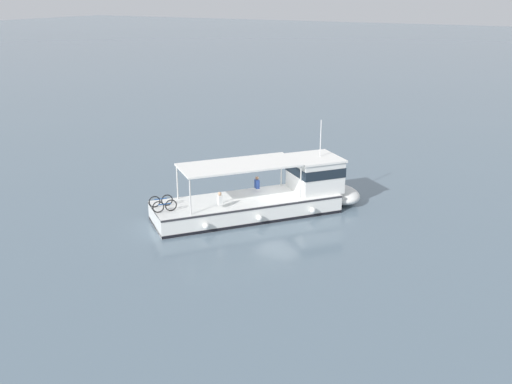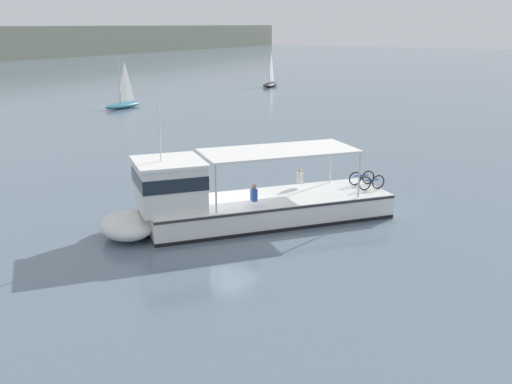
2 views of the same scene
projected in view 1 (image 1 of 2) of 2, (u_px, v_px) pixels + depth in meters
The scene contains 2 objects.
ground_plane at pixel (280, 211), 35.57m from camera, with size 400.00×400.00×0.00m, color slate.
ferry_main at pixel (272, 196), 35.08m from camera, with size 11.77×10.48×5.32m.
Camera 1 is at (29.86, 14.76, 12.60)m, focal length 41.94 mm.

